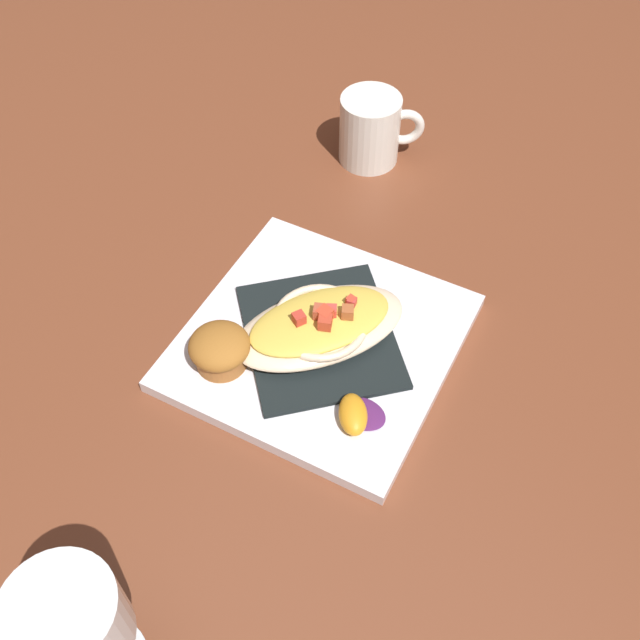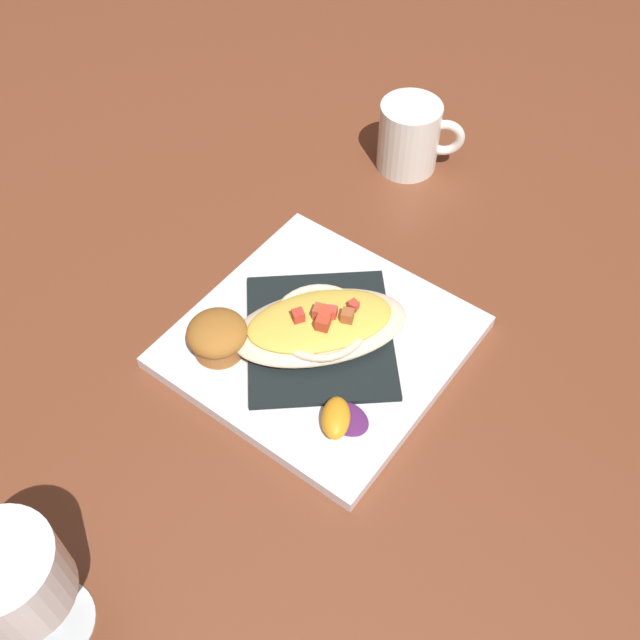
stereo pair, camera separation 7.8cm
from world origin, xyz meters
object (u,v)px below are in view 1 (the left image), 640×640
Objects in this scene: square_plate at (320,342)px; stemmed_glass at (71,626)px; gratin_dish at (320,324)px; muffin at (220,349)px; orange_garnish at (356,414)px; coffee_mug at (371,133)px.

square_plate is 1.91× the size of stemmed_glass.
muffin is (0.06, 0.09, 0.00)m from gratin_dish.
square_plate is 4.76× the size of orange_garnish.
square_plate is at bearing -82.60° from stemmed_glass.
gratin_dish reaches higher than square_plate.
gratin_dish is at bearing -34.91° from orange_garnish.
orange_garnish is 0.42m from coffee_mug.
stemmed_glass is at bearing 105.27° from coffee_mug.
orange_garnish is at bearing 145.09° from gratin_dish.
coffee_mug is 0.69m from stemmed_glass.
square_plate is at bearing 15.97° from gratin_dish.
gratin_dish reaches higher than muffin.
muffin is 0.44× the size of stemmed_glass.
square_plate is 0.03m from gratin_dish.
coffee_mug is (0.13, -0.30, 0.00)m from gratin_dish.
gratin_dish is 3.32× the size of muffin.
square_plate is 1.30× the size of gratin_dish.
coffee_mug reaches higher than gratin_dish.
stemmed_glass is (-0.05, 0.37, 0.06)m from gratin_dish.
gratin_dish reaches higher than orange_garnish.
coffee_mug reaches higher than muffin.
gratin_dish is 0.11m from muffin.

